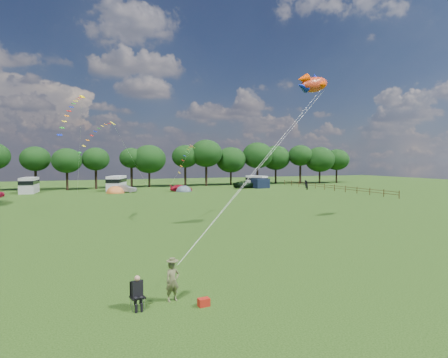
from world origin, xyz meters
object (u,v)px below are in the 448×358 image
object	(u,v)px
campervan_d	(257,181)
car_c	(181,188)
camp_chair	(137,289)
walker_b	(306,184)
campervan_c	(117,183)
car_b	(125,189)
tent_orange	(115,193)
car_d	(247,184)
campervan_b	(29,185)
tent_greyblue	(184,191)
kite_flyer	(173,281)
walker_a	(306,185)
fish_kite	(312,84)

from	to	relation	value
campervan_d	car_c	bearing A→B (deg)	85.60
camp_chair	walker_b	bearing A→B (deg)	42.56
campervan_c	car_b	bearing A→B (deg)	-144.60
tent_orange	car_b	bearing A→B (deg)	26.59
camp_chair	walker_b	world-z (taller)	walker_b
car_d	campervan_b	world-z (taller)	campervan_b
car_c	tent_greyblue	size ratio (longest dim) A/B	1.25
campervan_b	tent_greyblue	bearing A→B (deg)	-99.92
car_c	kite_flyer	world-z (taller)	kite_flyer
campervan_d	tent_greyblue	xyz separation A→B (m)	(-18.43, -7.21, -1.23)
campervan_b	campervan_c	xyz separation A→B (m)	(14.62, -0.87, 0.04)
camp_chair	campervan_c	bearing A→B (deg)	77.13
kite_flyer	tent_greyblue	bearing A→B (deg)	63.25
tent_orange	walker_a	bearing A→B (deg)	-8.98
tent_greyblue	walker_a	xyz separation A→B (m)	(23.45, -4.33, 0.78)
campervan_b	tent_orange	xyz separation A→B (m)	(13.91, -5.70, -1.44)
car_b	campervan_b	xyz separation A→B (m)	(-15.67, 4.82, 0.80)
fish_kite	walker_a	world-z (taller)	fish_kite
camp_chair	tent_greyblue	bearing A→B (deg)	64.60
campervan_d	walker_b	distance (m)	10.55
tent_orange	fish_kite	size ratio (longest dim) A/B	0.92
tent_greyblue	tent_orange	bearing A→B (deg)	173.96
kite_flyer	walker_a	size ratio (longest dim) A/B	1.02
car_d	tent_greyblue	bearing A→B (deg)	96.23
tent_orange	walker_b	world-z (taller)	walker_b
walker_b	fish_kite	bearing A→B (deg)	51.10
car_c	walker_b	bearing A→B (deg)	-78.41
car_c	campervan_c	xyz separation A→B (m)	(-10.99, 5.22, 0.90)
tent_orange	tent_greyblue	world-z (taller)	tent_orange
tent_greyblue	kite_flyer	size ratio (longest dim) A/B	1.96
car_d	campervan_c	xyz separation A→B (m)	(-25.61, 2.44, 0.73)
tent_orange	camp_chair	world-z (taller)	camp_chair
car_c	camp_chair	distance (m)	54.67
car_c	car_d	world-z (taller)	car_d
car_c	campervan_c	size ratio (longest dim) A/B	0.65
car_d	campervan_b	distance (m)	40.38
car_c	walker_b	world-z (taller)	walker_b
car_c	tent_orange	size ratio (longest dim) A/B	1.15
campervan_d	camp_chair	world-z (taller)	campervan_d
camp_chair	walker_b	xyz separation A→B (m)	(42.34, 51.72, 0.01)
kite_flyer	campervan_d	bearing A→B (deg)	49.66
tent_orange	campervan_c	bearing A→B (deg)	81.57
fish_kite	walker_b	bearing A→B (deg)	44.19
car_c	walker_b	size ratio (longest dim) A/B	2.53
car_b	kite_flyer	size ratio (longest dim) A/B	2.31
campervan_d	fish_kite	world-z (taller)	fish_kite
campervan_c	walker_a	size ratio (longest dim) A/B	3.86
campervan_c	campervan_d	size ratio (longest dim) A/B	1.19
car_b	car_c	xyz separation A→B (m)	(9.94, -1.27, -0.07)
car_d	walker_b	bearing A→B (deg)	-113.92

